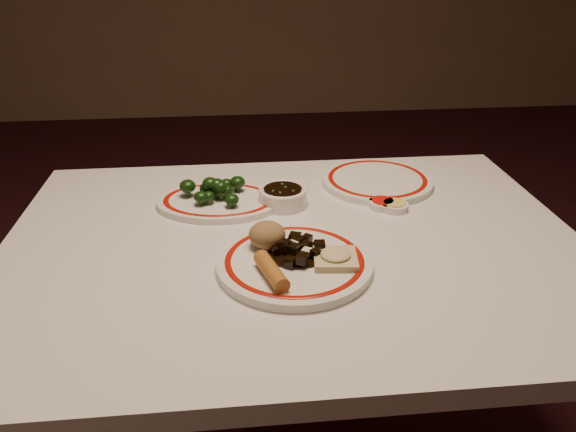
{
  "coord_description": "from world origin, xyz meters",
  "views": [
    {
      "loc": [
        -0.12,
        -1.01,
        1.31
      ],
      "look_at": [
        -0.01,
        0.01,
        0.8
      ],
      "focal_mm": 35.0,
      "sensor_mm": 36.0,
      "label": 1
    }
  ],
  "objects_px": {
    "spring_roll": "(271,271)",
    "main_plate": "(294,263)",
    "rice_mound": "(267,235)",
    "soy_bowl": "(283,197)",
    "fried_wonton": "(335,257)",
    "broccoli_plate": "(219,201)",
    "dining_table": "(294,277)",
    "broccoli_pile": "(216,189)",
    "stirfry_heap": "(297,249)"
  },
  "relations": [
    {
      "from": "main_plate",
      "to": "broccoli_pile",
      "type": "xyz_separation_m",
      "value": [
        -0.15,
        0.3,
        0.03
      ]
    },
    {
      "from": "fried_wonton",
      "to": "broccoli_plate",
      "type": "bearing_deg",
      "value": 125.41
    },
    {
      "from": "fried_wonton",
      "to": "soy_bowl",
      "type": "bearing_deg",
      "value": 103.54
    },
    {
      "from": "broccoli_plate",
      "to": "broccoli_pile",
      "type": "distance_m",
      "value": 0.03
    },
    {
      "from": "dining_table",
      "to": "broccoli_pile",
      "type": "distance_m",
      "value": 0.28
    },
    {
      "from": "rice_mound",
      "to": "stirfry_heap",
      "type": "xyz_separation_m",
      "value": [
        0.05,
        -0.04,
        -0.02
      ]
    },
    {
      "from": "rice_mound",
      "to": "soy_bowl",
      "type": "bearing_deg",
      "value": 76.99
    },
    {
      "from": "spring_roll",
      "to": "main_plate",
      "type": "bearing_deg",
      "value": 34.6
    },
    {
      "from": "fried_wonton",
      "to": "broccoli_pile",
      "type": "height_order",
      "value": "broccoli_pile"
    },
    {
      "from": "rice_mound",
      "to": "spring_roll",
      "type": "relative_size",
      "value": 0.67
    },
    {
      "from": "main_plate",
      "to": "rice_mound",
      "type": "distance_m",
      "value": 0.08
    },
    {
      "from": "spring_roll",
      "to": "rice_mound",
      "type": "bearing_deg",
      "value": 73.07
    },
    {
      "from": "main_plate",
      "to": "fried_wonton",
      "type": "relative_size",
      "value": 3.83
    },
    {
      "from": "main_plate",
      "to": "stirfry_heap",
      "type": "relative_size",
      "value": 2.97
    },
    {
      "from": "fried_wonton",
      "to": "soy_bowl",
      "type": "distance_m",
      "value": 0.3
    },
    {
      "from": "dining_table",
      "to": "fried_wonton",
      "type": "xyz_separation_m",
      "value": [
        0.06,
        -0.12,
        0.12
      ]
    },
    {
      "from": "dining_table",
      "to": "broccoli_plate",
      "type": "height_order",
      "value": "broccoli_plate"
    },
    {
      "from": "spring_roll",
      "to": "broccoli_pile",
      "type": "distance_m",
      "value": 0.37
    },
    {
      "from": "fried_wonton",
      "to": "broccoli_pile",
      "type": "distance_m",
      "value": 0.39
    },
    {
      "from": "rice_mound",
      "to": "soy_bowl",
      "type": "distance_m",
      "value": 0.23
    },
    {
      "from": "dining_table",
      "to": "spring_roll",
      "type": "distance_m",
      "value": 0.22
    },
    {
      "from": "dining_table",
      "to": "main_plate",
      "type": "bearing_deg",
      "value": -96.32
    },
    {
      "from": "spring_roll",
      "to": "stirfry_heap",
      "type": "height_order",
      "value": "same"
    },
    {
      "from": "main_plate",
      "to": "broccoli_pile",
      "type": "distance_m",
      "value": 0.34
    },
    {
      "from": "rice_mound",
      "to": "dining_table",
      "type": "bearing_deg",
      "value": 41.69
    },
    {
      "from": "main_plate",
      "to": "broccoli_plate",
      "type": "distance_m",
      "value": 0.33
    },
    {
      "from": "soy_bowl",
      "to": "dining_table",
      "type": "bearing_deg",
      "value": -87.36
    },
    {
      "from": "spring_roll",
      "to": "soy_bowl",
      "type": "bearing_deg",
      "value": 64.63
    },
    {
      "from": "fried_wonton",
      "to": "rice_mound",
      "type": "bearing_deg",
      "value": 149.97
    },
    {
      "from": "fried_wonton",
      "to": "stirfry_heap",
      "type": "distance_m",
      "value": 0.08
    },
    {
      "from": "soy_bowl",
      "to": "broccoli_plate",
      "type": "bearing_deg",
      "value": 174.37
    },
    {
      "from": "dining_table",
      "to": "spring_roll",
      "type": "xyz_separation_m",
      "value": [
        -0.06,
        -0.17,
        0.12
      ]
    },
    {
      "from": "stirfry_heap",
      "to": "broccoli_plate",
      "type": "distance_m",
      "value": 0.31
    },
    {
      "from": "dining_table",
      "to": "soy_bowl",
      "type": "bearing_deg",
      "value": 92.64
    },
    {
      "from": "fried_wonton",
      "to": "broccoli_plate",
      "type": "distance_m",
      "value": 0.38
    },
    {
      "from": "rice_mound",
      "to": "broccoli_plate",
      "type": "height_order",
      "value": "rice_mound"
    },
    {
      "from": "main_plate",
      "to": "soy_bowl",
      "type": "xyz_separation_m",
      "value": [
        0.0,
        0.28,
        0.01
      ]
    },
    {
      "from": "rice_mound",
      "to": "fried_wonton",
      "type": "height_order",
      "value": "rice_mound"
    },
    {
      "from": "fried_wonton",
      "to": "broccoli_plate",
      "type": "relative_size",
      "value": 0.28
    },
    {
      "from": "spring_roll",
      "to": "dining_table",
      "type": "bearing_deg",
      "value": 53.72
    },
    {
      "from": "dining_table",
      "to": "fried_wonton",
      "type": "height_order",
      "value": "fried_wonton"
    },
    {
      "from": "fried_wonton",
      "to": "stirfry_heap",
      "type": "xyz_separation_m",
      "value": [
        -0.07,
        0.04,
        0.0
      ]
    },
    {
      "from": "main_plate",
      "to": "fried_wonton",
      "type": "distance_m",
      "value": 0.08
    },
    {
      "from": "stirfry_heap",
      "to": "soy_bowl",
      "type": "distance_m",
      "value": 0.26
    },
    {
      "from": "dining_table",
      "to": "rice_mound",
      "type": "xyz_separation_m",
      "value": [
        -0.06,
        -0.05,
        0.14
      ]
    },
    {
      "from": "stirfry_heap",
      "to": "spring_roll",
      "type": "bearing_deg",
      "value": -124.82
    },
    {
      "from": "main_plate",
      "to": "rice_mound",
      "type": "height_order",
      "value": "rice_mound"
    },
    {
      "from": "broccoli_pile",
      "to": "dining_table",
      "type": "bearing_deg",
      "value": -49.71
    },
    {
      "from": "rice_mound",
      "to": "broccoli_pile",
      "type": "distance_m",
      "value": 0.26
    },
    {
      "from": "broccoli_pile",
      "to": "soy_bowl",
      "type": "xyz_separation_m",
      "value": [
        0.15,
        -0.02,
        -0.02
      ]
    }
  ]
}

